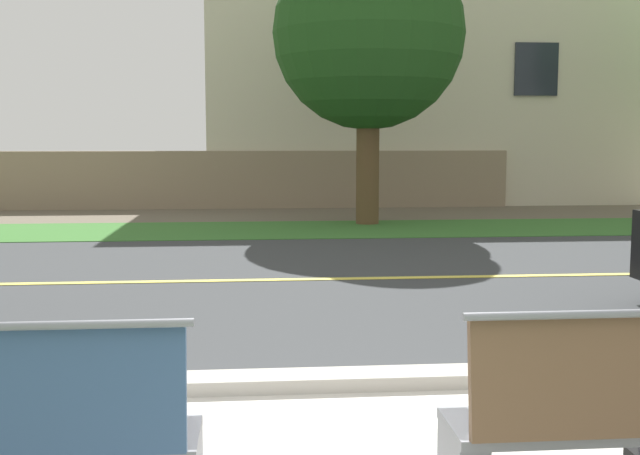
# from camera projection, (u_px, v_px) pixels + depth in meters

# --- Properties ---
(ground_plane) EXTENTS (140.00, 140.00, 0.00)m
(ground_plane) POSITION_uv_depth(u_px,v_px,m) (275.00, 261.00, 11.01)
(ground_plane) COLOR #665B4C
(curb_edge) EXTENTS (44.00, 0.30, 0.11)m
(curb_edge) POSITION_uv_depth(u_px,v_px,m) (300.00, 381.00, 5.41)
(curb_edge) COLOR #ADA89E
(curb_edge) RESTS_ON ground_plane
(street_asphalt) EXTENTS (52.00, 8.00, 0.01)m
(street_asphalt) POSITION_uv_depth(u_px,v_px,m) (278.00, 280.00, 9.53)
(street_asphalt) COLOR #383A3D
(street_asphalt) RESTS_ON ground_plane
(road_centre_line) EXTENTS (48.00, 0.14, 0.01)m
(road_centre_line) POSITION_uv_depth(u_px,v_px,m) (278.00, 280.00, 9.53)
(road_centre_line) COLOR #E0CC4C
(road_centre_line) RESTS_ON ground_plane
(far_verge_grass) EXTENTS (48.00, 2.80, 0.02)m
(far_verge_grass) POSITION_uv_depth(u_px,v_px,m) (269.00, 230.00, 14.65)
(far_verge_grass) COLOR #38702D
(far_verge_grass) RESTS_ON ground_plane
(shade_tree_left) EXTENTS (3.74, 3.74, 6.18)m
(shade_tree_left) POSITION_uv_depth(u_px,v_px,m) (375.00, 19.00, 15.14)
(shade_tree_left) COLOR brown
(shade_tree_left) RESTS_ON ground_plane
(garden_wall) EXTENTS (13.00, 0.36, 1.40)m
(garden_wall) POSITION_uv_depth(u_px,v_px,m) (245.00, 180.00, 19.13)
(garden_wall) COLOR gray
(garden_wall) RESTS_ON ground_plane
(house_across_street) EXTENTS (12.17, 6.91, 6.80)m
(house_across_street) POSITION_uv_depth(u_px,v_px,m) (410.00, 77.00, 22.39)
(house_across_street) COLOR beige
(house_across_street) RESTS_ON ground_plane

